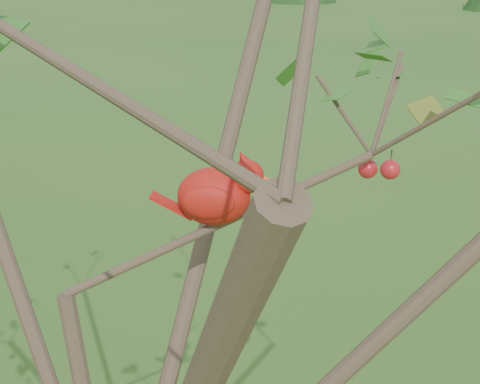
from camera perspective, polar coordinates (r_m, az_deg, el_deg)
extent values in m
sphere|color=red|center=(1.38, 10.85, 1.96)|extent=(0.04, 0.04, 0.04)
sphere|color=red|center=(1.35, 12.70, 1.89)|extent=(0.04, 0.04, 0.04)
ellipsoid|color=#B41D0F|center=(1.27, -2.25, -0.36)|extent=(0.17, 0.15, 0.11)
sphere|color=#B41D0F|center=(1.25, 0.58, 1.32)|extent=(0.08, 0.08, 0.06)
cone|color=#B41D0F|center=(1.24, 0.34, 2.74)|extent=(0.06, 0.05, 0.05)
cone|color=#D85914|center=(1.25, 2.07, 1.14)|extent=(0.03, 0.03, 0.02)
ellipsoid|color=black|center=(1.25, 1.57, 1.11)|extent=(0.03, 0.04, 0.03)
cube|color=#B41D0F|center=(1.29, -5.82, -1.16)|extent=(0.09, 0.06, 0.05)
ellipsoid|color=#B41D0F|center=(1.31, -2.27, 0.45)|extent=(0.10, 0.06, 0.06)
ellipsoid|color=#B41D0F|center=(1.23, -2.73, -0.93)|extent=(0.10, 0.06, 0.06)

